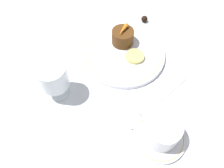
{
  "coord_description": "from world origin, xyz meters",
  "views": [
    {
      "loc": [
        -0.26,
        0.36,
        0.54
      ],
      "look_at": [
        -0.03,
        0.11,
        0.04
      ],
      "focal_mm": 35.0,
      "sensor_mm": 36.0,
      "label": 1
    }
  ],
  "objects_px": {
    "dinner_plate": "(123,53)",
    "dessert_cake": "(123,37)",
    "fork": "(163,98)",
    "coffee_cup": "(162,130)",
    "wine_glass": "(53,78)"
  },
  "relations": [
    {
      "from": "dinner_plate",
      "to": "dessert_cake",
      "type": "relative_size",
      "value": 3.79
    },
    {
      "from": "fork",
      "to": "dessert_cake",
      "type": "bearing_deg",
      "value": -20.32
    },
    {
      "from": "dinner_plate",
      "to": "fork",
      "type": "relative_size",
      "value": 1.53
    },
    {
      "from": "dessert_cake",
      "to": "fork",
      "type": "bearing_deg",
      "value": 159.68
    },
    {
      "from": "dinner_plate",
      "to": "fork",
      "type": "bearing_deg",
      "value": 165.39
    },
    {
      "from": "coffee_cup",
      "to": "fork",
      "type": "height_order",
      "value": "coffee_cup"
    },
    {
      "from": "wine_glass",
      "to": "dessert_cake",
      "type": "relative_size",
      "value": 1.57
    },
    {
      "from": "dinner_plate",
      "to": "coffee_cup",
      "type": "distance_m",
      "value": 0.29
    },
    {
      "from": "wine_glass",
      "to": "dessert_cake",
      "type": "xyz_separation_m",
      "value": [
        -0.02,
        -0.27,
        -0.03
      ]
    },
    {
      "from": "dinner_plate",
      "to": "dessert_cake",
      "type": "xyz_separation_m",
      "value": [
        0.03,
        -0.03,
        0.03
      ]
    },
    {
      "from": "dessert_cake",
      "to": "coffee_cup",
      "type": "bearing_deg",
      "value": 146.82
    },
    {
      "from": "coffee_cup",
      "to": "dinner_plate",
      "type": "bearing_deg",
      "value": -31.13
    },
    {
      "from": "coffee_cup",
      "to": "wine_glass",
      "type": "relative_size",
      "value": 1.05
    },
    {
      "from": "coffee_cup",
      "to": "fork",
      "type": "bearing_deg",
      "value": -60.54
    },
    {
      "from": "dinner_plate",
      "to": "wine_glass",
      "type": "bearing_deg",
      "value": 78.64
    }
  ]
}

